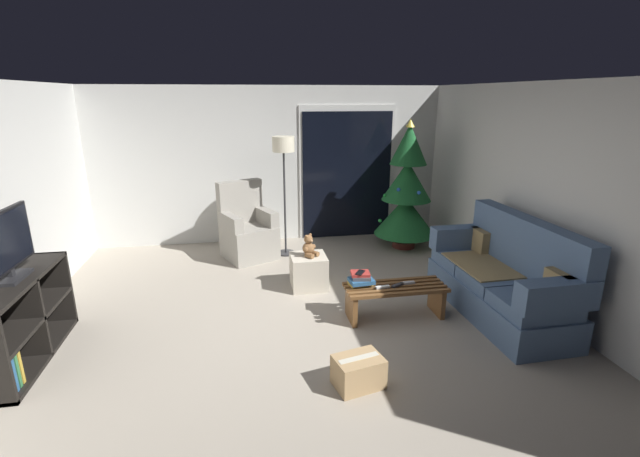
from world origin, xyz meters
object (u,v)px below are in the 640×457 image
object	(u,v)px
cell_phone	(360,272)
media_shelf	(15,325)
christmas_tree	(406,193)
teddy_bear_chestnut	(309,247)
armchair	(247,231)
cardboard_box_taped_mid_floor	(358,372)
floor_lamp	(284,156)
ottoman	(309,271)
couch	(504,280)
television	(6,245)
remote_white	(383,287)
coffee_table	(395,296)
remote_graphite	(398,285)
remote_silver	(408,283)
book_stack	(361,279)

from	to	relation	value
cell_phone	media_shelf	bearing A→B (deg)	-140.28
christmas_tree	teddy_bear_chestnut	world-z (taller)	christmas_tree
armchair	cardboard_box_taped_mid_floor	world-z (taller)	armchair
christmas_tree	media_shelf	xyz separation A→B (m)	(-4.57, -2.46, -0.51)
floor_lamp	ottoman	distance (m)	1.83
media_shelf	teddy_bear_chestnut	xyz separation A→B (m)	(2.84, 1.18, 0.16)
couch	television	bearing A→B (deg)	-179.11
ottoman	teddy_bear_chestnut	size ratio (longest dim) A/B	1.54
remote_white	floor_lamp	size ratio (longest dim) A/B	0.09
coffee_table	remote_graphite	distance (m)	0.13
couch	floor_lamp	size ratio (longest dim) A/B	1.10
remote_white	ottoman	world-z (taller)	ottoman
coffee_table	ottoman	size ratio (longest dim) A/B	2.50
remote_white	armchair	world-z (taller)	armchair
media_shelf	cell_phone	bearing A→B (deg)	5.50
cell_phone	christmas_tree	bearing A→B (deg)	92.77
coffee_table	teddy_bear_chestnut	bearing A→B (deg)	130.62
coffee_table	armchair	bearing A→B (deg)	124.96
cell_phone	floor_lamp	world-z (taller)	floor_lamp
coffee_table	ottoman	world-z (taller)	ottoman
cell_phone	teddy_bear_chestnut	xyz separation A→B (m)	(-0.42, 0.87, 0.02)
ottoman	couch	bearing A→B (deg)	-27.77
coffee_table	remote_graphite	size ratio (longest dim) A/B	7.05
remote_silver	cardboard_box_taped_mid_floor	size ratio (longest dim) A/B	0.35
couch	remote_white	bearing A→B (deg)	176.47
ottoman	cell_phone	bearing A→B (deg)	-63.91
remote_graphite	floor_lamp	distance (m)	2.70
christmas_tree	floor_lamp	world-z (taller)	christmas_tree
remote_silver	christmas_tree	size ratio (longest dim) A/B	0.08
remote_silver	television	size ratio (longest dim) A/B	0.19
armchair	cardboard_box_taped_mid_floor	bearing A→B (deg)	-75.79
couch	christmas_tree	xyz separation A→B (m)	(-0.28, 2.33, 0.49)
television	coffee_table	bearing A→B (deg)	3.04
book_stack	cardboard_box_taped_mid_floor	size ratio (longest dim) A/B	0.61
christmas_tree	book_stack	bearing A→B (deg)	-121.30
christmas_tree	media_shelf	world-z (taller)	christmas_tree
coffee_table	television	world-z (taller)	television
christmas_tree	coffee_table	bearing A→B (deg)	-112.77
couch	ottoman	distance (m)	2.29
christmas_tree	cardboard_box_taped_mid_floor	size ratio (longest dim) A/B	4.47
remote_silver	christmas_tree	world-z (taller)	christmas_tree
ottoman	cardboard_box_taped_mid_floor	distance (m)	2.06
media_shelf	remote_white	bearing A→B (deg)	3.48
remote_graphite	floor_lamp	xyz separation A→B (m)	(-0.99, 2.24, 1.13)
coffee_table	floor_lamp	xyz separation A→B (m)	(-0.97, 2.23, 1.26)
remote_graphite	cardboard_box_taped_mid_floor	xyz separation A→B (m)	(-0.72, -1.09, -0.25)
remote_white	coffee_table	bearing A→B (deg)	-84.36
coffee_table	cardboard_box_taped_mid_floor	distance (m)	1.32
remote_graphite	christmas_tree	distance (m)	2.46
book_stack	remote_white	bearing A→B (deg)	-27.94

